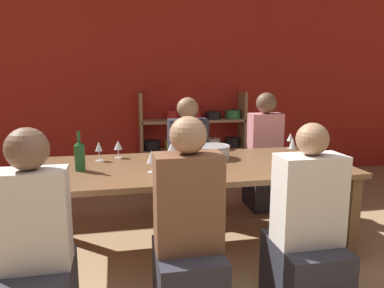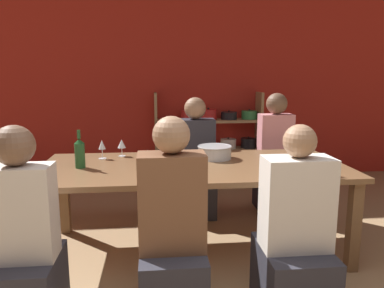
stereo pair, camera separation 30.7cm
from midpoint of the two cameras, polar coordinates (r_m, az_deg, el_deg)
name	(u,v)px [view 2 (the right image)]	position (r m, az deg, el deg)	size (l,w,h in m)	color
wall_back_red	(178,81)	(5.21, -0.47, 9.54)	(8.80, 0.06, 2.70)	red
shelf_unit	(208,144)	(5.15, 4.15, -0.07)	(1.45, 0.30, 1.20)	tan
dining_table	(193,173)	(3.02, 3.11, -4.52)	(2.43, 1.08, 0.73)	brown
mixing_bowl	(215,152)	(3.22, 6.21, -1.19)	(0.30, 0.30, 0.11)	#B7BABC
wine_bottle_green	(304,156)	(2.88, 19.70, -1.82)	(0.07, 0.07, 0.32)	#B2C6C1
wine_bottle_dark	(80,153)	(2.96, -13.94, -1.33)	(0.08, 0.08, 0.30)	#1E4C23
wine_glass_white_a	(299,139)	(3.74, 18.27, 0.65)	(0.07, 0.07, 0.15)	white
wine_glass_empty_a	(298,146)	(3.37, 18.33, -0.24)	(0.06, 0.06, 0.17)	white
wine_glass_red_a	(327,161)	(2.89, 22.82, -2.44)	(0.08, 0.08, 0.15)	white
wine_glass_empty_b	(160,158)	(2.66, -1.56, -2.16)	(0.07, 0.07, 0.18)	white
wine_glass_white_b	(173,146)	(3.11, -0.13, -0.33)	(0.08, 0.08, 0.18)	white
wine_glass_empty_c	(122,144)	(3.32, -8.10, -0.05)	(0.07, 0.07, 0.15)	white
wine_glass_red_b	(102,146)	(3.24, -10.96, -0.27)	(0.07, 0.07, 0.16)	white
wine_glass_white_c	(148,157)	(2.78, -3.63, -1.98)	(0.07, 0.07, 0.16)	white
person_near_a	(294,247)	(2.43, 18.96, -14.74)	(0.40, 0.50, 1.16)	#2D2D38
person_far_a	(195,171)	(3.88, 2.74, -4.24)	(0.39, 0.49, 1.22)	#2D2D38
person_near_b	(172,243)	(2.30, 0.93, -14.93)	(0.39, 0.49, 1.21)	#2D2D38
person_far_b	(274,166)	(4.11, 14.53, -3.32)	(0.34, 0.43, 1.25)	#2D2D38
person_near_c	(23,253)	(2.35, -20.86, -15.29)	(0.38, 0.47, 1.17)	#2D2D38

